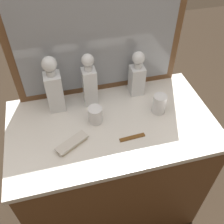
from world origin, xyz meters
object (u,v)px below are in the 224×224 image
crystal_decanter_far_left (90,85)px  crystal_decanter_right (54,89)px  tortoiseshell_comb (132,137)px  crystal_tumbler_rear (159,104)px  crystal_tumbler_far_right (95,115)px  crystal_decanter_rear (137,77)px  silver_brush_right (72,143)px

crystal_decanter_far_left → crystal_decanter_right: crystal_decanter_right is taller
tortoiseshell_comb → crystal_decanter_right: bearing=136.9°
tortoiseshell_comb → crystal_decanter_far_left: bearing=115.6°
crystal_tumbler_rear → crystal_tumbler_far_right: size_ratio=1.20×
crystal_decanter_right → crystal_tumbler_far_right: 0.25m
crystal_decanter_right → tortoiseshell_comb: (0.33, -0.31, -0.13)m
crystal_decanter_right → crystal_tumbler_far_right: (0.18, -0.15, -0.09)m
crystal_decanter_rear → tortoiseshell_comb: 0.36m
tortoiseshell_comb → silver_brush_right: bearing=174.1°
crystal_decanter_rear → tortoiseshell_comb: size_ratio=2.06×
silver_brush_right → crystal_tumbler_far_right: bearing=42.0°
crystal_decanter_rear → crystal_decanter_far_left: bearing=-175.7°
crystal_tumbler_rear → silver_brush_right: crystal_tumbler_rear is taller
tortoiseshell_comb → crystal_tumbler_far_right: bearing=133.8°
crystal_decanter_far_left → crystal_decanter_right: 0.18m
crystal_tumbler_far_right → silver_brush_right: (-0.14, -0.13, -0.03)m
crystal_decanter_far_left → crystal_tumbler_far_right: 0.17m
crystal_decanter_rear → tortoiseshell_comb: (-0.12, -0.32, -0.10)m
crystal_decanter_right → tortoiseshell_comb: size_ratio=2.47×
crystal_decanter_far_left → crystal_decanter_rear: bearing=4.3°
crystal_decanter_rear → crystal_tumbler_rear: bearing=-69.5°
crystal_tumbler_rear → silver_brush_right: 0.50m
crystal_decanter_far_left → crystal_tumbler_far_right: crystal_decanter_far_left is taller
crystal_decanter_rear → crystal_tumbler_far_right: bearing=-148.5°
crystal_decanter_right → crystal_tumbler_rear: size_ratio=3.00×
crystal_decanter_far_left → crystal_decanter_rear: (0.27, 0.02, -0.02)m
crystal_decanter_rear → silver_brush_right: size_ratio=1.59×
silver_brush_right → tortoiseshell_comb: (0.29, -0.03, -0.01)m
silver_brush_right → tortoiseshell_comb: silver_brush_right is taller
crystal_tumbler_rear → silver_brush_right: (-0.48, -0.11, -0.04)m
crystal_decanter_right → crystal_tumbler_rear: 0.55m
crystal_tumbler_far_right → crystal_decanter_far_left: bearing=88.3°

